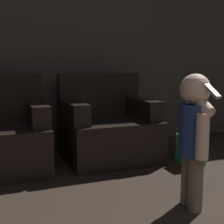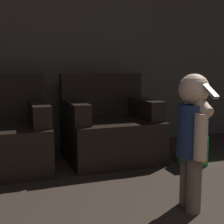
# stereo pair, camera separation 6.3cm
# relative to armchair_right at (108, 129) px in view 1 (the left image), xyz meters

# --- Properties ---
(wall_back) EXTENTS (8.40, 0.05, 2.60)m
(wall_back) POSITION_rel_armchair_right_xyz_m (-0.28, 0.68, 0.99)
(wall_back) COLOR #51493F
(wall_back) RESTS_ON ground_plane
(armchair_right) EXTENTS (0.93, 0.84, 0.89)m
(armchair_right) POSITION_rel_armchair_right_xyz_m (0.00, 0.00, 0.00)
(armchair_right) COLOR black
(armchair_right) RESTS_ON ground_plane
(person_toddler) EXTENTS (0.20, 0.35, 0.92)m
(person_toddler) POSITION_rel_armchair_right_xyz_m (0.13, -1.34, 0.23)
(person_toddler) COLOR brown
(person_toddler) RESTS_ON ground_plane
(toy_backpack) EXTENTS (0.23, 0.22, 0.30)m
(toy_backpack) POSITION_rel_armchair_right_xyz_m (0.70, -0.50, -0.17)
(toy_backpack) COLOR green
(toy_backpack) RESTS_ON ground_plane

